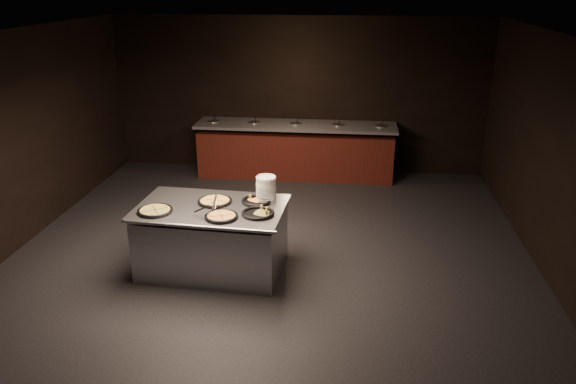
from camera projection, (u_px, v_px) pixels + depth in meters
name	position (u px, v px, depth m)	size (l,w,h in m)	color
room	(266.00, 159.00, 6.86)	(7.02, 8.02, 2.92)	black
salad_bar	(295.00, 154.00, 10.52)	(3.70, 0.83, 1.18)	#551C14
serving_counter	(212.00, 240.00, 7.10)	(1.89, 1.27, 0.88)	silver
plate_stack	(266.00, 189.00, 7.08)	(0.25, 0.25, 0.32)	white
pan_veggie_whole	(155.00, 210.00, 6.77)	(0.43, 0.43, 0.04)	black
pan_cheese_whole	(215.00, 201.00, 7.06)	(0.43, 0.43, 0.04)	black
pan_cheese_slices_a	(257.00, 201.00, 7.07)	(0.38, 0.38, 0.04)	black
pan_cheese_slices_b	(221.00, 216.00, 6.60)	(0.40, 0.40, 0.04)	black
pan_veggie_slices	(258.00, 213.00, 6.70)	(0.40, 0.40, 0.04)	black
server_left	(215.00, 203.00, 6.83)	(0.10, 0.34, 0.16)	silver
server_right	(206.00, 211.00, 6.61)	(0.32, 0.10, 0.15)	silver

